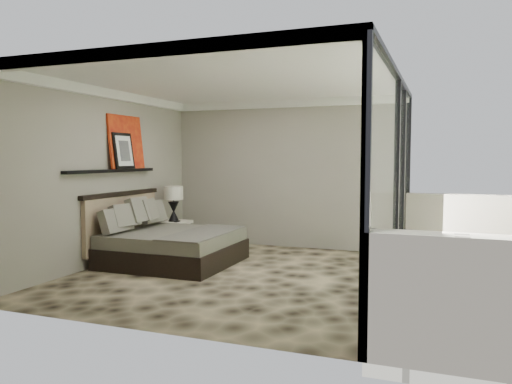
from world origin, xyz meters
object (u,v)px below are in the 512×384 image
(bed, at_px, (167,243))
(table_lamp, at_px, (174,199))
(lounger, at_px, (446,281))
(nightstand, at_px, (174,234))

(bed, xyz_separation_m, table_lamp, (-0.56, 1.16, 0.62))
(table_lamp, relative_size, lounger, 0.39)
(nightstand, relative_size, lounger, 0.32)
(bed, height_order, nightstand, bed)
(table_lamp, xyz_separation_m, lounger, (4.79, -1.69, -0.74))
(bed, bearing_deg, nightstand, 115.41)
(bed, relative_size, nightstand, 3.70)
(table_lamp, distance_m, lounger, 5.13)
(table_lamp, bearing_deg, lounger, -19.47)
(table_lamp, height_order, lounger, table_lamp)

